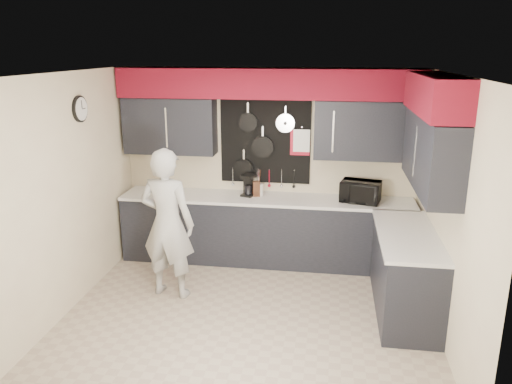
% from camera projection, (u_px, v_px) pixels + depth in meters
% --- Properties ---
extents(ground, '(4.00, 4.00, 0.00)m').
position_uv_depth(ground, '(249.00, 313.00, 5.54)').
color(ground, tan).
rests_on(ground, ground).
extents(back_wall_assembly, '(4.00, 0.36, 2.60)m').
position_uv_depth(back_wall_assembly, '(269.00, 114.00, 6.50)').
color(back_wall_assembly, beige).
rests_on(back_wall_assembly, ground).
extents(right_wall_assembly, '(0.36, 3.50, 2.60)m').
position_uv_depth(right_wall_assembly, '(435.00, 141.00, 4.98)').
color(right_wall_assembly, beige).
rests_on(right_wall_assembly, ground).
extents(left_wall_assembly, '(0.05, 3.50, 2.60)m').
position_uv_depth(left_wall_assembly, '(69.00, 190.00, 5.47)').
color(left_wall_assembly, beige).
rests_on(left_wall_assembly, ground).
extents(base_cabinets, '(3.95, 2.20, 0.92)m').
position_uv_depth(base_cabinets, '(300.00, 240.00, 6.42)').
color(base_cabinets, black).
rests_on(base_cabinets, ground).
extents(microwave, '(0.56, 0.44, 0.27)m').
position_uv_depth(microwave, '(360.00, 192.00, 6.43)').
color(microwave, black).
rests_on(microwave, base_cabinets).
extents(knife_block, '(0.11, 0.11, 0.21)m').
position_uv_depth(knife_block, '(256.00, 189.00, 6.68)').
color(knife_block, '#3C1E13').
rests_on(knife_block, base_cabinets).
extents(utensil_crock, '(0.13, 0.13, 0.16)m').
position_uv_depth(utensil_crock, '(258.00, 190.00, 6.72)').
color(utensil_crock, white).
rests_on(utensil_crock, base_cabinets).
extents(coffee_maker, '(0.21, 0.24, 0.29)m').
position_uv_depth(coffee_maker, '(249.00, 184.00, 6.71)').
color(coffee_maker, black).
rests_on(coffee_maker, base_cabinets).
extents(person, '(0.70, 0.52, 1.78)m').
position_uv_depth(person, '(168.00, 224.00, 5.74)').
color(person, '#A2A2A0').
rests_on(person, ground).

